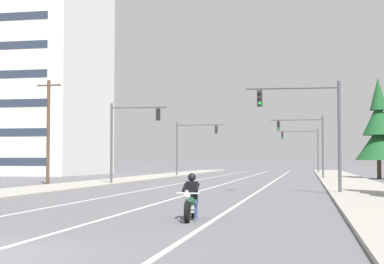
# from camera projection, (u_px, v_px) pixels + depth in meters

# --- Properties ---
(lane_stripe_center) EXTENTS (0.16, 100.00, 0.01)m
(lane_stripe_center) POSITION_uv_depth(u_px,v_px,m) (238.00, 180.00, 55.84)
(lane_stripe_center) COLOR beige
(lane_stripe_center) RESTS_ON ground
(lane_stripe_left) EXTENTS (0.16, 100.00, 0.01)m
(lane_stripe_left) POSITION_uv_depth(u_px,v_px,m) (200.00, 180.00, 56.53)
(lane_stripe_left) COLOR beige
(lane_stripe_left) RESTS_ON ground
(lane_stripe_right) EXTENTS (0.16, 100.00, 0.01)m
(lane_stripe_right) POSITION_uv_depth(u_px,v_px,m) (275.00, 180.00, 55.18)
(lane_stripe_right) COLOR beige
(lane_stripe_right) RESTS_ON ground
(sidewalk_kerb_right) EXTENTS (4.40, 110.00, 0.14)m
(sidewalk_kerb_right) POSITION_uv_depth(u_px,v_px,m) (349.00, 182.00, 49.10)
(sidewalk_kerb_right) COLOR #9E998E
(sidewalk_kerb_right) RESTS_ON ground
(sidewalk_kerb_left) EXTENTS (4.40, 110.00, 0.14)m
(sidewalk_kerb_left) POSITION_uv_depth(u_px,v_px,m) (122.00, 180.00, 52.77)
(sidewalk_kerb_left) COLOR #9E998E
(sidewalk_kerb_left) RESTS_ON ground
(motorcycle_with_rider) EXTENTS (0.70, 2.19, 1.46)m
(motorcycle_with_rider) POSITION_uv_depth(u_px,v_px,m) (191.00, 201.00, 18.56)
(motorcycle_with_rider) COLOR black
(motorcycle_with_rider) RESTS_ON ground
(traffic_signal_near_right) EXTENTS (5.16, 0.56, 6.20)m
(traffic_signal_near_right) POSITION_uv_depth(u_px,v_px,m) (312.00, 119.00, 32.70)
(traffic_signal_near_right) COLOR #47474C
(traffic_signal_near_right) RESTS_ON ground
(traffic_signal_near_left) EXTENTS (4.31, 0.57, 6.20)m
(traffic_signal_near_left) POSITION_uv_depth(u_px,v_px,m) (127.00, 131.00, 45.10)
(traffic_signal_near_left) COLOR #47474C
(traffic_signal_near_left) RESTS_ON ground
(traffic_signal_mid_right) EXTENTS (5.15, 0.37, 6.20)m
(traffic_signal_mid_right) POSITION_uv_depth(u_px,v_px,m) (307.00, 137.00, 58.66)
(traffic_signal_mid_right) COLOR #47474C
(traffic_signal_mid_right) RESTS_ON ground
(traffic_signal_mid_left) EXTENTS (5.47, 0.37, 6.20)m
(traffic_signal_mid_left) POSITION_uv_depth(u_px,v_px,m) (190.00, 140.00, 67.72)
(traffic_signal_mid_left) COLOR #47474C
(traffic_signal_mid_left) RESTS_ON ground
(traffic_signal_far_right) EXTENTS (5.80, 0.52, 6.20)m
(traffic_signal_far_right) POSITION_uv_depth(u_px,v_px,m) (305.00, 144.00, 82.36)
(traffic_signal_far_right) COLOR #47474C
(traffic_signal_far_right) RESTS_ON ground
(utility_pole_left_near) EXTENTS (1.92, 0.26, 8.00)m
(utility_pole_left_near) POSITION_uv_depth(u_px,v_px,m) (48.00, 130.00, 45.59)
(utility_pole_left_near) COLOR #4C3828
(utility_pole_left_near) RESTS_ON ground
(conifer_tree_right_verge_far) EXTENTS (4.55, 4.55, 10.02)m
(conifer_tree_right_verge_far) POSITION_uv_depth(u_px,v_px,m) (379.00, 132.00, 58.33)
(conifer_tree_right_verge_far) COLOR #423023
(conifer_tree_right_verge_far) RESTS_ON ground
(apartment_building_far_left_block) EXTENTS (24.38, 18.60, 27.41)m
(apartment_building_far_left_block) POSITION_uv_depth(u_px,v_px,m) (6.00, 71.00, 79.15)
(apartment_building_far_left_block) COLOR silver
(apartment_building_far_left_block) RESTS_ON ground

